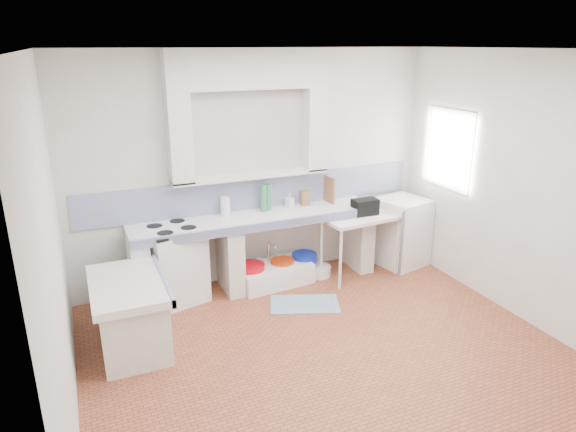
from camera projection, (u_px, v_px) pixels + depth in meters
name	position (u px, v px, depth m)	size (l,w,h in m)	color
floor	(329.00, 355.00, 4.93)	(4.50, 4.50, 0.00)	#964C31
ceiling	(338.00, 49.00, 4.03)	(4.50, 4.50, 0.00)	silver
wall_back	(256.00, 168.00, 6.22)	(4.50, 4.50, 0.00)	silver
wall_front	(509.00, 328.00, 2.74)	(4.50, 4.50, 0.00)	silver
wall_left	(53.00, 257.00, 3.64)	(4.50, 4.50, 0.00)	silver
wall_right	(525.00, 190.00, 5.32)	(4.50, 4.50, 0.00)	silver
alcove_mass	(249.00, 69.00, 5.70)	(1.90, 0.25, 0.45)	silver
window_frame	(461.00, 149.00, 6.36)	(0.35, 0.86, 1.06)	#322010
lace_valance	(455.00, 119.00, 6.19)	(0.01, 0.84, 0.24)	white
counter_slab	(257.00, 219.00, 6.09)	(3.00, 0.60, 0.08)	white
counter_lip	(266.00, 226.00, 5.85)	(3.00, 0.04, 0.10)	navy
counter_pier_left	(140.00, 273.00, 5.71)	(0.20, 0.55, 0.82)	silver
counter_pier_mid	(230.00, 258.00, 6.11)	(0.20, 0.55, 0.82)	silver
counter_pier_right	(357.00, 237.00, 6.76)	(0.20, 0.55, 0.82)	silver
peninsula_top	(128.00, 285.00, 4.86)	(0.70, 1.10, 0.08)	white
peninsula_base	(132.00, 318.00, 4.98)	(0.60, 1.00, 0.62)	silver
peninsula_lip	(163.00, 279.00, 4.99)	(0.04, 1.10, 0.10)	navy
backsplash	(257.00, 192.00, 6.30)	(4.27, 0.03, 0.40)	navy
stove	(174.00, 265.00, 5.87)	(0.60, 0.58, 0.86)	white
sink	(274.00, 275.00, 6.36)	(0.91, 0.49, 0.22)	white
side_table	(359.00, 245.00, 6.52)	(0.96, 0.53, 0.04)	white
fridge	(401.00, 232.00, 6.84)	(0.59, 0.59, 0.91)	white
bucket_red	(251.00, 276.00, 6.22)	(0.34, 0.34, 0.31)	red
bucket_orange	(282.00, 270.00, 6.43)	(0.30, 0.30, 0.28)	red
bucket_blue	(304.00, 265.00, 6.56)	(0.32, 0.32, 0.30)	#0A24AE
basin_white	(318.00, 271.00, 6.60)	(0.32, 0.32, 0.12)	white
water_bottle_a	(259.00, 268.00, 6.48)	(0.08, 0.08, 0.29)	silver
water_bottle_b	(278.00, 265.00, 6.58)	(0.08, 0.08, 0.29)	silver
black_bag	(365.00, 207.00, 6.40)	(0.32, 0.18, 0.20)	black
green_bottle_a	(263.00, 198.00, 6.18)	(0.07, 0.07, 0.34)	#2F7B4D
green_bottle_b	(268.00, 197.00, 6.23)	(0.07, 0.07, 0.33)	#2F7B4D
knife_block	(305.00, 198.00, 6.44)	(0.10, 0.08, 0.19)	#8F6039
cutting_board	(329.00, 189.00, 6.54)	(0.02, 0.25, 0.34)	#8F6039
paper_towel	(225.00, 206.00, 6.05)	(0.12, 0.12, 0.23)	white
soap_bottle	(290.00, 200.00, 6.36)	(0.08, 0.09, 0.19)	white
rug	(305.00, 304.00, 5.87)	(0.78, 0.45, 0.01)	#28517D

